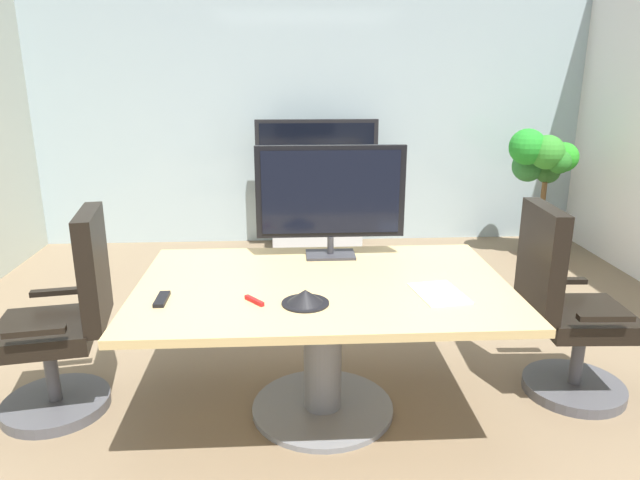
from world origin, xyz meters
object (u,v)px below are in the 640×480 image
Objects in this scene: conference_table at (323,316)px; tv_monitor at (331,195)px; office_chair_left at (66,331)px; wall_display_unit at (317,206)px; conference_phone at (305,298)px; office_chair_right at (566,319)px; potted_plant at (541,174)px; remote_control at (162,299)px.

conference_table is 2.22× the size of tv_monitor.
office_chair_left is 3.19m from wall_display_unit.
tv_monitor reaches higher than conference_table.
office_chair_right is at bearing 14.65° from conference_phone.
office_chair_right is at bearing -14.42° from tv_monitor.
tv_monitor is at bearing -135.48° from potted_plant.
conference_table is 0.36m from conference_phone.
office_chair_right is 0.87× the size of potted_plant.
tv_monitor is at bearing -91.13° from wall_display_unit.
office_chair_right is at bearing 4.46° from conference_table.
office_chair_right is 0.83× the size of wall_display_unit.
office_chair_right is 2.15m from remote_control.
remote_control is at bearing -142.79° from tv_monitor.
conference_table is 1.71× the size of office_chair_left.
potted_plant is at bearing 50.56° from conference_phone.
wall_display_unit is at bearing 88.87° from tv_monitor.
conference_phone is (1.25, -0.38, 0.31)m from office_chair_left.
conference_phone is (-0.10, -0.27, 0.22)m from conference_table.
office_chair_right is 3.09m from wall_display_unit.
wall_display_unit reaches higher than potted_plant.
potted_plant is at bearing 48.90° from conference_table.
conference_phone is 0.67m from remote_control.
potted_plant is (0.89, 2.46, 0.36)m from office_chair_right.
office_chair_right is 1.46m from tv_monitor.
tv_monitor is (0.07, 0.43, 0.54)m from conference_table.
conference_phone is at bearing -103.33° from tv_monitor.
office_chair_right is at bearing -109.88° from potted_plant.
wall_display_unit reaches higher than conference_phone.
office_chair_left is 4.36m from potted_plant.
office_chair_left is 1.34m from conference_phone.
wall_display_unit is (0.12, 2.94, -0.11)m from conference_table.
conference_table is 10.96× the size of remote_control.
remote_control is (-0.76, -0.20, 0.19)m from conference_table.
conference_phone reaches higher than conference_table.
tv_monitor is at bearing 76.67° from conference_phone.
wall_display_unit is 5.95× the size of conference_phone.
office_chair_left reaches higher than conference_table.
potted_plant reaches higher than remote_control.
conference_phone is (-2.33, -2.83, -0.05)m from potted_plant.
conference_phone is at bearing 63.60° from office_chair_left.
tv_monitor is 0.64× the size of wall_display_unit.
remote_control is at bearing 173.75° from conference_phone.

